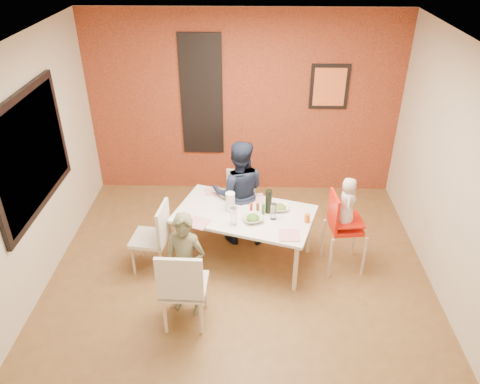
{
  "coord_description": "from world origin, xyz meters",
  "views": [
    {
      "loc": [
        0.12,
        -4.2,
        3.72
      ],
      "look_at": [
        0.0,
        0.3,
        1.05
      ],
      "focal_mm": 35.0,
      "sensor_mm": 36.0,
      "label": 1
    }
  ],
  "objects_px": {
    "dining_table": "(244,217)",
    "child_near": "(186,265)",
    "chair_left": "(155,234)",
    "child_far": "(239,193)",
    "chair_far": "(240,198)",
    "high_chair": "(342,224)",
    "chair_near": "(183,286)",
    "paper_towel_roll": "(230,202)",
    "wine_bottle": "(269,202)",
    "toddler": "(347,203)"
  },
  "relations": [
    {
      "from": "chair_far",
      "to": "child_far",
      "type": "xyz_separation_m",
      "value": [
        -0.01,
        -0.24,
        0.23
      ]
    },
    {
      "from": "dining_table",
      "to": "chair_left",
      "type": "xyz_separation_m",
      "value": [
        -1.04,
        -0.22,
        -0.11
      ]
    },
    {
      "from": "chair_left",
      "to": "child_near",
      "type": "distance_m",
      "value": 0.83
    },
    {
      "from": "child_far",
      "to": "paper_towel_roll",
      "type": "relative_size",
      "value": 5.7
    },
    {
      "from": "high_chair",
      "to": "child_near",
      "type": "height_order",
      "value": "child_near"
    },
    {
      "from": "child_far",
      "to": "child_near",
      "type": "bearing_deg",
      "value": 66.98
    },
    {
      "from": "dining_table",
      "to": "high_chair",
      "type": "height_order",
      "value": "high_chair"
    },
    {
      "from": "child_far",
      "to": "wine_bottle",
      "type": "xyz_separation_m",
      "value": [
        0.36,
        -0.39,
        0.12
      ]
    },
    {
      "from": "chair_near",
      "to": "high_chair",
      "type": "xyz_separation_m",
      "value": [
        1.73,
        1.02,
        0.06
      ]
    },
    {
      "from": "toddler",
      "to": "chair_far",
      "type": "bearing_deg",
      "value": 62.6
    },
    {
      "from": "paper_towel_roll",
      "to": "chair_left",
      "type": "bearing_deg",
      "value": -163.53
    },
    {
      "from": "child_near",
      "to": "paper_towel_roll",
      "type": "xyz_separation_m",
      "value": [
        0.42,
        0.95,
        0.19
      ]
    },
    {
      "from": "chair_far",
      "to": "paper_towel_roll",
      "type": "relative_size",
      "value": 3.43
    },
    {
      "from": "dining_table",
      "to": "child_near",
      "type": "relative_size",
      "value": 1.48
    },
    {
      "from": "high_chair",
      "to": "toddler",
      "type": "distance_m",
      "value": 0.3
    },
    {
      "from": "child_far",
      "to": "wine_bottle",
      "type": "height_order",
      "value": "child_far"
    },
    {
      "from": "chair_near",
      "to": "child_near",
      "type": "xyz_separation_m",
      "value": [
        0.0,
        0.25,
        0.06
      ]
    },
    {
      "from": "dining_table",
      "to": "child_near",
      "type": "bearing_deg",
      "value": -123.04
    },
    {
      "from": "toddler",
      "to": "paper_towel_roll",
      "type": "bearing_deg",
      "value": 87.58
    },
    {
      "from": "chair_near",
      "to": "toddler",
      "type": "relative_size",
      "value": 1.59
    },
    {
      "from": "chair_near",
      "to": "high_chair",
      "type": "distance_m",
      "value": 2.02
    },
    {
      "from": "dining_table",
      "to": "wine_bottle",
      "type": "height_order",
      "value": "wine_bottle"
    },
    {
      "from": "chair_far",
      "to": "high_chair",
      "type": "distance_m",
      "value": 1.44
    },
    {
      "from": "wine_bottle",
      "to": "toddler",
      "type": "bearing_deg",
      "value": -9.39
    },
    {
      "from": "chair_far",
      "to": "wine_bottle",
      "type": "height_order",
      "value": "wine_bottle"
    },
    {
      "from": "high_chair",
      "to": "toddler",
      "type": "relative_size",
      "value": 1.65
    },
    {
      "from": "toddler",
      "to": "high_chair",
      "type": "bearing_deg",
      "value": 104.95
    },
    {
      "from": "child_near",
      "to": "chair_left",
      "type": "bearing_deg",
      "value": 137.97
    },
    {
      "from": "dining_table",
      "to": "paper_towel_roll",
      "type": "relative_size",
      "value": 7.3
    },
    {
      "from": "chair_left",
      "to": "high_chair",
      "type": "relative_size",
      "value": 0.87
    },
    {
      "from": "chair_near",
      "to": "wine_bottle",
      "type": "xyz_separation_m",
      "value": [
        0.88,
        1.18,
        0.27
      ]
    },
    {
      "from": "chair_near",
      "to": "chair_far",
      "type": "bearing_deg",
      "value": -104.77
    },
    {
      "from": "chair_far",
      "to": "child_far",
      "type": "relative_size",
      "value": 0.6
    },
    {
      "from": "chair_far",
      "to": "high_chair",
      "type": "relative_size",
      "value": 0.83
    },
    {
      "from": "chair_near",
      "to": "paper_towel_roll",
      "type": "relative_size",
      "value": 3.99
    },
    {
      "from": "chair_near",
      "to": "chair_left",
      "type": "height_order",
      "value": "chair_near"
    },
    {
      "from": "dining_table",
      "to": "paper_towel_roll",
      "type": "xyz_separation_m",
      "value": [
        -0.17,
        0.04,
        0.18
      ]
    },
    {
      "from": "paper_towel_roll",
      "to": "dining_table",
      "type": "bearing_deg",
      "value": -12.62
    },
    {
      "from": "chair_left",
      "to": "toddler",
      "type": "height_order",
      "value": "toddler"
    },
    {
      "from": "toddler",
      "to": "wine_bottle",
      "type": "relative_size",
      "value": 2.07
    },
    {
      "from": "dining_table",
      "to": "child_near",
      "type": "xyz_separation_m",
      "value": [
        -0.59,
        -0.91,
        -0.0
      ]
    },
    {
      "from": "child_near",
      "to": "chair_far",
      "type": "bearing_deg",
      "value": 86.15
    },
    {
      "from": "chair_left",
      "to": "paper_towel_roll",
      "type": "xyz_separation_m",
      "value": [
        0.87,
        0.26,
        0.3
      ]
    },
    {
      "from": "chair_near",
      "to": "chair_far",
      "type": "xyz_separation_m",
      "value": [
        0.52,
        1.8,
        -0.08
      ]
    },
    {
      "from": "child_far",
      "to": "toddler",
      "type": "relative_size",
      "value": 2.28
    },
    {
      "from": "toddler",
      "to": "child_near",
      "type": "bearing_deg",
      "value": 118.51
    },
    {
      "from": "chair_near",
      "to": "chair_left",
      "type": "distance_m",
      "value": 1.04
    },
    {
      "from": "chair_left",
      "to": "child_far",
      "type": "xyz_separation_m",
      "value": [
        0.97,
        0.63,
        0.21
      ]
    },
    {
      "from": "dining_table",
      "to": "chair_near",
      "type": "height_order",
      "value": "chair_near"
    },
    {
      "from": "child_far",
      "to": "paper_towel_roll",
      "type": "height_order",
      "value": "child_far"
    }
  ]
}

